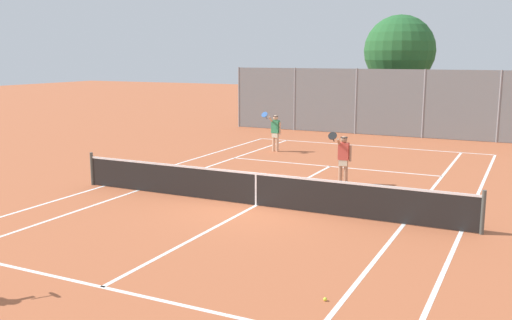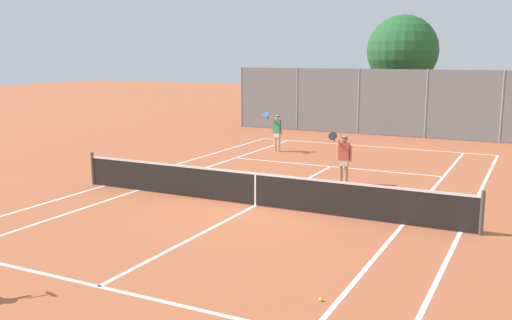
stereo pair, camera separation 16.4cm
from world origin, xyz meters
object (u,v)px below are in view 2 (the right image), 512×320
(loose_tennis_ball_4, at_px, (181,180))
(loose_tennis_ball_2, at_px, (321,299))
(loose_tennis_ball_5, at_px, (268,179))
(loose_tennis_ball_3, at_px, (291,180))
(player_far_left, at_px, (277,131))
(tennis_net, at_px, (255,188))
(tree_behind_left, at_px, (402,53))
(loose_tennis_ball_0, at_px, (342,175))
(loose_tennis_ball_1, at_px, (257,181))
(player_far_right, at_px, (344,157))

(loose_tennis_ball_4, bearing_deg, loose_tennis_ball_2, -42.35)
(loose_tennis_ball_5, bearing_deg, loose_tennis_ball_3, 16.05)
(loose_tennis_ball_2, xyz_separation_m, loose_tennis_ball_5, (-5.00, 8.36, 0.00))
(player_far_left, xyz_separation_m, loose_tennis_ball_4, (-0.39, -6.92, -0.89))
(tennis_net, xyz_separation_m, player_far_left, (-3.28, 8.63, 0.42))
(tennis_net, relative_size, tree_behind_left, 1.87)
(loose_tennis_ball_4, bearing_deg, tennis_net, -24.86)
(loose_tennis_ball_0, xyz_separation_m, loose_tennis_ball_2, (2.97, -10.15, 0.00))
(loose_tennis_ball_0, xyz_separation_m, loose_tennis_ball_5, (-2.04, -1.79, 0.00))
(tree_behind_left, bearing_deg, loose_tennis_ball_2, -80.28)
(tennis_net, height_order, loose_tennis_ball_0, tennis_net)
(loose_tennis_ball_3, xyz_separation_m, loose_tennis_ball_4, (-3.30, -1.71, 0.00))
(player_far_left, bearing_deg, loose_tennis_ball_5, -68.48)
(player_far_left, height_order, loose_tennis_ball_0, player_far_left)
(player_far_left, relative_size, loose_tennis_ball_3, 26.88)
(player_far_left, distance_m, loose_tennis_ball_5, 5.91)
(tennis_net, bearing_deg, loose_tennis_ball_2, -53.24)
(loose_tennis_ball_1, bearing_deg, player_far_right, 18.64)
(tree_behind_left, bearing_deg, loose_tennis_ball_0, -85.25)
(player_far_right, bearing_deg, tennis_net, -110.54)
(loose_tennis_ball_3, bearing_deg, loose_tennis_ball_4, -152.62)
(player_far_right, distance_m, loose_tennis_ball_0, 1.66)
(loose_tennis_ball_5, bearing_deg, tree_behind_left, 86.77)
(loose_tennis_ball_2, bearing_deg, loose_tennis_ball_1, 123.28)
(loose_tennis_ball_1, bearing_deg, loose_tennis_ball_2, -56.72)
(player_far_right, height_order, loose_tennis_ball_5, player_far_right)
(loose_tennis_ball_3, xyz_separation_m, tree_behind_left, (0.12, 15.46, 4.29))
(loose_tennis_ball_4, relative_size, tree_behind_left, 0.01)
(player_far_right, bearing_deg, loose_tennis_ball_1, -161.36)
(player_far_right, height_order, tree_behind_left, tree_behind_left)
(loose_tennis_ball_0, distance_m, tree_behind_left, 14.58)
(player_far_left, distance_m, loose_tennis_ball_2, 15.56)
(tennis_net, xyz_separation_m, tree_behind_left, (-0.26, 18.87, 3.81))
(loose_tennis_ball_0, relative_size, loose_tennis_ball_3, 1.00)
(player_far_right, xyz_separation_m, loose_tennis_ball_1, (-2.71, -0.91, -0.89))
(loose_tennis_ball_5, relative_size, tree_behind_left, 0.01)
(loose_tennis_ball_0, distance_m, loose_tennis_ball_3, 2.02)
(loose_tennis_ball_3, bearing_deg, loose_tennis_ball_5, -163.95)
(player_far_right, height_order, loose_tennis_ball_3, player_far_right)
(player_far_right, height_order, loose_tennis_ball_4, player_far_right)
(loose_tennis_ball_5, distance_m, tree_behind_left, 16.28)
(loose_tennis_ball_1, distance_m, tree_behind_left, 16.72)
(tennis_net, height_order, loose_tennis_ball_4, tennis_net)
(player_far_left, distance_m, loose_tennis_ball_1, 6.25)
(loose_tennis_ball_1, xyz_separation_m, loose_tennis_ball_3, (0.96, 0.66, 0.00))
(loose_tennis_ball_2, bearing_deg, player_far_left, 117.38)
(player_far_left, bearing_deg, player_far_right, -46.80)
(loose_tennis_ball_0, bearing_deg, player_far_right, -70.05)
(tennis_net, xyz_separation_m, loose_tennis_ball_3, (-0.37, 3.41, -0.48))
(tennis_net, distance_m, tree_behind_left, 19.25)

